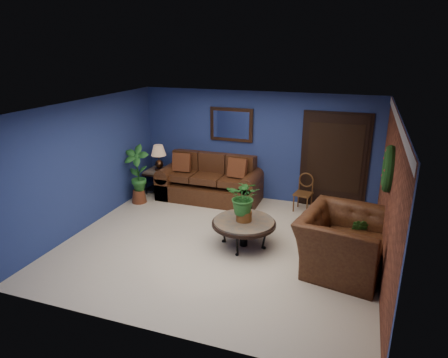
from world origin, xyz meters
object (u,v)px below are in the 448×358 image
(coffee_table, at_px, (244,223))
(end_table, at_px, (160,175))
(table_lamp, at_px, (159,155))
(side_chair, at_px, (304,190))
(sofa, at_px, (211,184))
(armchair, at_px, (343,242))

(coffee_table, xyz_separation_m, end_table, (-2.73, 1.97, 0.00))
(table_lamp, bearing_deg, end_table, -63.43)
(coffee_table, relative_size, side_chair, 1.39)
(coffee_table, xyz_separation_m, table_lamp, (-2.73, 1.97, 0.53))
(table_lamp, bearing_deg, sofa, 1.68)
(sofa, distance_m, side_chair, 2.18)
(coffee_table, height_order, armchair, armchair)
(table_lamp, xyz_separation_m, side_chair, (3.50, 0.06, -0.49))
(sofa, bearing_deg, side_chair, 0.57)
(sofa, distance_m, armchair, 3.85)
(end_table, height_order, side_chair, side_chair)
(table_lamp, height_order, armchair, table_lamp)
(sofa, bearing_deg, table_lamp, -178.32)
(coffee_table, xyz_separation_m, side_chair, (0.77, 2.03, 0.03))
(armchair, bearing_deg, table_lamp, 74.92)
(sofa, height_order, end_table, sofa)
(end_table, height_order, armchair, armchair)
(sofa, xyz_separation_m, armchair, (3.13, -2.23, 0.13))
(coffee_table, bearing_deg, end_table, 144.21)
(side_chair, bearing_deg, end_table, -168.97)
(table_lamp, relative_size, armchair, 0.41)
(end_table, distance_m, armchair, 4.96)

